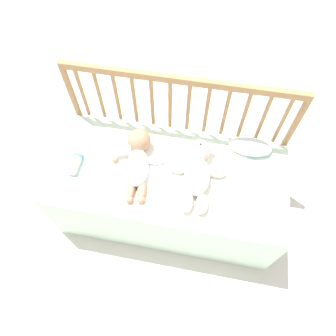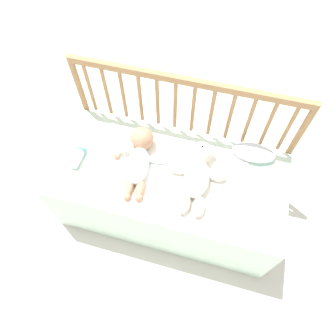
# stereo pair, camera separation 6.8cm
# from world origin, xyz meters

# --- Properties ---
(ground_plane) EXTENTS (12.00, 12.00, 0.00)m
(ground_plane) POSITION_xyz_m (0.00, 0.00, 0.00)
(ground_plane) COLOR silver
(crib_mattress) EXTENTS (1.28, 0.60, 0.45)m
(crib_mattress) POSITION_xyz_m (0.00, 0.00, 0.23)
(crib_mattress) COLOR silver
(crib_mattress) RESTS_ON ground_plane
(crib_rail) EXTENTS (1.28, 0.04, 0.83)m
(crib_rail) POSITION_xyz_m (0.00, 0.32, 0.59)
(crib_rail) COLOR #997047
(crib_rail) RESTS_ON ground_plane
(blanket) EXTENTS (0.83, 0.51, 0.01)m
(blanket) POSITION_xyz_m (-0.01, -0.02, 0.45)
(blanket) COLOR white
(blanket) RESTS_ON crib_mattress
(teddy_bear) EXTENTS (0.31, 0.42, 0.12)m
(teddy_bear) POSITION_xyz_m (0.15, 0.01, 0.50)
(teddy_bear) COLOR silver
(teddy_bear) RESTS_ON crib_mattress
(baby) EXTENTS (0.31, 0.42, 0.13)m
(baby) POSITION_xyz_m (-0.17, 0.03, 0.50)
(baby) COLOR white
(baby) RESTS_ON crib_mattress
(small_pillow) EXTENTS (0.24, 0.12, 0.06)m
(small_pillow) POSITION_xyz_m (0.42, 0.23, 0.48)
(small_pillow) COLOR silver
(small_pillow) RESTS_ON crib_mattress
(baby_bottle) EXTENTS (0.05, 0.15, 0.05)m
(baby_bottle) POSITION_xyz_m (-0.50, -0.04, 0.48)
(baby_bottle) COLOR white
(baby_bottle) RESTS_ON crib_mattress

